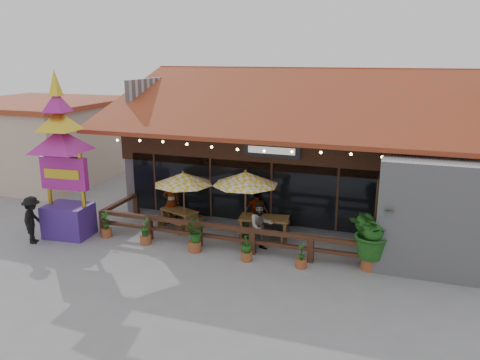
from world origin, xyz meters
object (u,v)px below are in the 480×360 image
at_px(tropical_plant, 373,232).
at_px(pedestrian, 32,220).
at_px(picnic_table_left, 179,216).
at_px(thai_sign_tower, 61,145).
at_px(picnic_table_right, 264,224).
at_px(umbrella_right, 246,179).
at_px(umbrella_left, 183,179).

xyz_separation_m(tropical_plant, pedestrian, (-11.73, -1.71, -0.38)).
height_order(picnic_table_left, thai_sign_tower, thai_sign_tower).
relative_size(picnic_table_right, pedestrian, 1.15).
bearing_deg(picnic_table_right, umbrella_right, -179.16).
distance_m(picnic_table_right, thai_sign_tower, 7.89).
height_order(umbrella_right, picnic_table_right, umbrella_right).
bearing_deg(pedestrian, tropical_plant, -104.96).
height_order(picnic_table_right, pedestrian, pedestrian).
height_order(umbrella_right, picnic_table_left, umbrella_right).
relative_size(umbrella_left, pedestrian, 1.43).
xyz_separation_m(umbrella_left, thai_sign_tower, (-3.92, -1.83, 1.38)).
bearing_deg(umbrella_left, umbrella_right, 4.67).
xyz_separation_m(umbrella_right, picnic_table_right, (0.72, 0.01, -1.69)).
bearing_deg(picnic_table_left, umbrella_left, -40.98).
bearing_deg(pedestrian, thai_sign_tower, -62.03).
relative_size(tropical_plant, pedestrian, 1.25).
bearing_deg(tropical_plant, thai_sign_tower, -176.14).
relative_size(picnic_table_left, picnic_table_right, 0.93).
xyz_separation_m(thai_sign_tower, tropical_plant, (10.95, 0.74, -2.24)).
relative_size(picnic_table_right, thai_sign_tower, 0.30).
bearing_deg(tropical_plant, umbrella_left, 171.18).
xyz_separation_m(umbrella_left, picnic_table_right, (3.13, 0.21, -1.52)).
height_order(umbrella_left, tropical_plant, umbrella_left).
bearing_deg(picnic_table_right, tropical_plant, -18.40).
height_order(umbrella_right, pedestrian, umbrella_right).
bearing_deg(thai_sign_tower, umbrella_right, 17.78).
xyz_separation_m(umbrella_left, umbrella_right, (2.41, 0.20, 0.17)).
bearing_deg(umbrella_right, picnic_table_left, 177.22).
bearing_deg(tropical_plant, umbrella_right, 164.44).
bearing_deg(umbrella_left, picnic_table_left, 139.02).
xyz_separation_m(umbrella_right, pedestrian, (-7.10, -3.00, -1.40)).
relative_size(umbrella_left, umbrella_right, 0.83).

